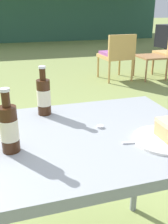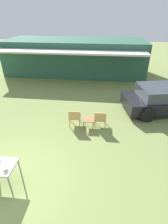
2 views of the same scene
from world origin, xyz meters
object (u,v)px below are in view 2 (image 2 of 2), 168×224
Objects in this scene: garden_side_table at (89,120)px; cake_on_plate at (5,170)px; patio_table at (0,168)px; parked_car at (164,99)px; wicker_chair_cushioned at (75,116)px; wicker_chair_plain at (100,118)px.

cake_on_plate is at bearing -119.76° from garden_side_table.
patio_table reaches higher than garden_side_table.
parked_car is 4.68m from wicker_chair_cushioned.
garden_side_table is 2.19× the size of cake_on_plate.
wicker_chair_cushioned is 1.14m from wicker_chair_plain.
wicker_chair_plain is 3.45× the size of cake_on_plate.
patio_table is (-2.23, -3.31, 0.32)m from garden_side_table.
wicker_chair_plain is at bearing 50.85° from patio_table.
garden_side_table is (0.64, -0.07, -0.10)m from wicker_chair_cushioned.
patio_table is (-5.88, -5.24, 0.02)m from parked_car.
wicker_chair_plain is at bearing 54.69° from cake_on_plate.
wicker_chair_cushioned is (-4.29, -1.86, -0.19)m from parked_car.
garden_side_table is 0.59× the size of patio_table.
wicker_chair_cushioned is at bearing -168.41° from parked_car.
parked_car is 7.79m from cake_on_plate.
garden_side_table is at bearing -164.00° from parked_car.
parked_car is 5.42× the size of wicker_chair_plain.
wicker_chair_cushioned is 3.78m from cake_on_plate.
parked_car is at bearing 41.72° from patio_table.
parked_car is 7.88m from patio_table.
patio_table is at bearing 49.66° from wicker_chair_plain.
patio_table is at bearing -123.95° from garden_side_table.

